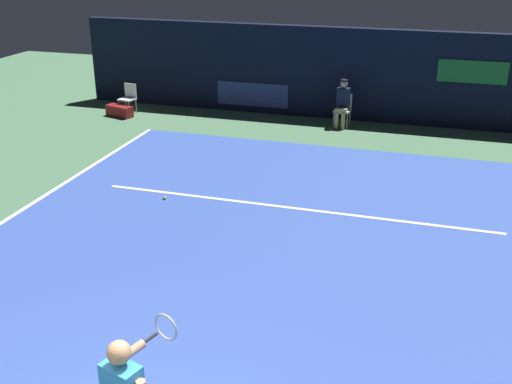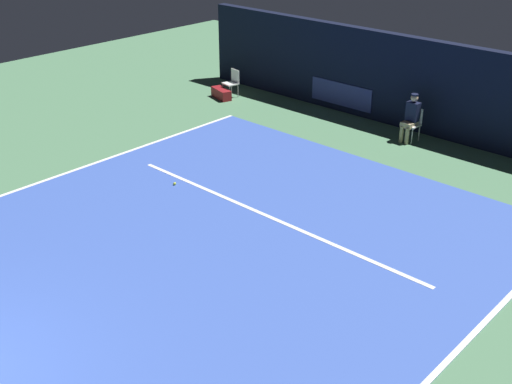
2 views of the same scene
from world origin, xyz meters
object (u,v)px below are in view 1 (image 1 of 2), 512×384
(equipment_bag, at_px, (119,111))
(courtside_chair_near, at_px, (128,97))
(tennis_ball, at_px, (165,198))
(line_judge_on_chair, at_px, (343,103))

(equipment_bag, bearing_deg, courtside_chair_near, 91.89)
(tennis_ball, height_order, equipment_bag, equipment_bag)
(courtside_chair_near, bearing_deg, equipment_bag, -104.78)
(courtside_chair_near, relative_size, equipment_bag, 1.05)
(courtside_chair_near, distance_m, tennis_ball, 6.92)
(courtside_chair_near, height_order, tennis_ball, courtside_chair_near)
(courtside_chair_near, bearing_deg, line_judge_on_chair, 3.99)
(line_judge_on_chair, height_order, courtside_chair_near, line_judge_on_chair)
(line_judge_on_chair, relative_size, equipment_bag, 1.57)
(equipment_bag, bearing_deg, line_judge_on_chair, 24.17)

